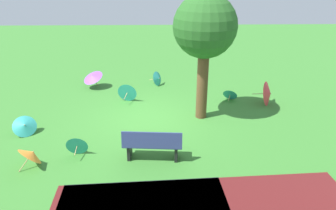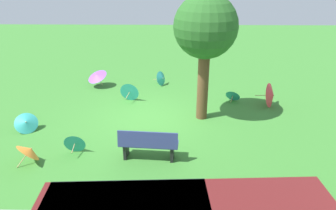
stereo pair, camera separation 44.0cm
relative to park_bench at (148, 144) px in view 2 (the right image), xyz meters
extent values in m
plane|color=#387A2D|center=(0.15, -2.56, -0.47)|extent=(40.00, 40.00, 0.00)
cube|color=navy|center=(-0.01, -0.07, -0.02)|extent=(1.63, 0.57, 0.05)
cube|color=navy|center=(0.01, 0.13, 0.21)|extent=(1.60, 0.24, 0.45)
cube|color=black|center=(0.63, -0.12, -0.24)|extent=(0.11, 0.41, 0.45)
cube|color=black|center=(-0.64, -0.02, -0.24)|extent=(0.11, 0.41, 0.45)
cylinder|color=brown|center=(-1.66, -2.64, 0.81)|extent=(0.38, 0.38, 2.54)
sphere|color=#286023|center=(-1.66, -2.64, 2.69)|extent=(2.04, 2.04, 2.04)
cylinder|color=tan|center=(1.10, -3.87, -0.14)|extent=(0.10, 0.43, 0.11)
cone|color=teal|center=(1.05, -4.14, -0.08)|extent=(0.79, 0.41, 0.77)
sphere|color=tan|center=(1.04, -4.21, -0.07)|extent=(0.04, 0.05, 0.04)
cylinder|color=tan|center=(2.10, -0.09, -0.22)|extent=(0.03, 0.34, 0.11)
cone|color=teal|center=(2.10, -0.32, -0.16)|extent=(0.61, 0.29, 0.62)
sphere|color=tan|center=(2.10, -0.39, -0.14)|extent=(0.04, 0.04, 0.04)
cylinder|color=tan|center=(2.61, -5.78, -0.23)|extent=(0.18, 0.21, 0.47)
cone|color=purple|center=(2.71, -5.66, 0.06)|extent=(1.20, 1.20, 0.54)
sphere|color=tan|center=(2.73, -5.63, 0.13)|extent=(0.06, 0.06, 0.05)
cylinder|color=tan|center=(-4.04, -3.78, -0.07)|extent=(0.46, 0.29, 0.14)
cone|color=#D8383F|center=(-4.34, -3.60, 0.01)|extent=(0.79, 0.98, 0.94)
sphere|color=tan|center=(-4.40, -3.56, 0.02)|extent=(0.06, 0.05, 0.04)
cylinder|color=tan|center=(-2.94, -3.98, -0.31)|extent=(0.13, 0.25, 0.19)
cone|color=teal|center=(-3.01, -4.14, -0.20)|extent=(0.69, 0.61, 0.54)
sphere|color=tan|center=(-3.03, -4.18, -0.16)|extent=(0.05, 0.06, 0.05)
cylinder|color=tan|center=(3.31, 0.38, -0.30)|extent=(0.28, 0.24, 0.34)
cone|color=orange|center=(3.14, 0.24, -0.09)|extent=(0.88, 0.89, 0.59)
sphere|color=tan|center=(3.10, 0.21, -0.03)|extent=(0.06, 0.06, 0.05)
cylinder|color=tan|center=(4.11, -1.67, -0.33)|extent=(0.15, 0.26, 0.27)
cone|color=teal|center=(4.03, -1.51, -0.16)|extent=(0.91, 0.86, 0.61)
sphere|color=tan|center=(4.00, -1.46, -0.11)|extent=(0.06, 0.06, 0.05)
cylinder|color=tan|center=(0.08, -6.03, -0.21)|extent=(0.36, 0.21, 0.14)
cone|color=teal|center=(-0.14, -5.91, -0.14)|extent=(0.57, 0.71, 0.65)
sphere|color=tan|center=(-0.19, -5.88, -0.12)|extent=(0.06, 0.05, 0.04)
camera|label=1|loc=(-0.22, 7.15, 4.31)|focal=32.94mm
camera|label=2|loc=(-0.66, 7.15, 4.31)|focal=32.94mm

